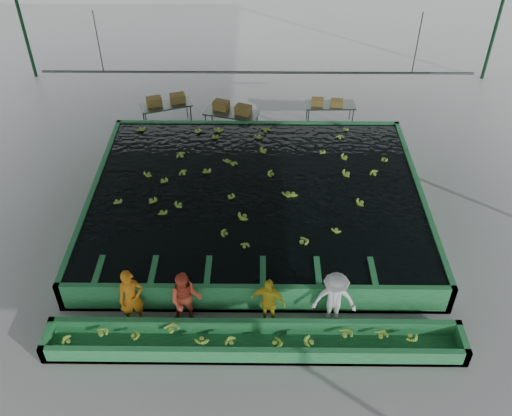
{
  "coord_description": "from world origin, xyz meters",
  "views": [
    {
      "loc": [
        0.13,
        -12.06,
        11.31
      ],
      "look_at": [
        0.0,
        0.5,
        1.0
      ],
      "focal_mm": 40.0,
      "sensor_mm": 36.0,
      "label": 1
    }
  ],
  "objects_px": {
    "sorting_trough": "(254,341)",
    "worker_b": "(186,299)",
    "packing_table_right": "(330,114)",
    "worker_a": "(132,298)",
    "box_stack_left": "(166,103)",
    "worker_c": "(268,302)",
    "flotation_tank": "(256,201)",
    "box_stack_right": "(327,105)",
    "worker_d": "(334,300)",
    "box_stack_mid": "(232,111)",
    "packing_table_mid": "(232,123)",
    "packing_table_left": "(167,115)"
  },
  "relations": [
    {
      "from": "flotation_tank",
      "to": "worker_d",
      "type": "relative_size",
      "value": 5.97
    },
    {
      "from": "sorting_trough",
      "to": "worker_b",
      "type": "xyz_separation_m",
      "value": [
        -1.68,
        0.8,
        0.57
      ]
    },
    {
      "from": "worker_a",
      "to": "packing_table_left",
      "type": "height_order",
      "value": "worker_a"
    },
    {
      "from": "box_stack_mid",
      "to": "box_stack_right",
      "type": "height_order",
      "value": "box_stack_mid"
    },
    {
      "from": "box_stack_left",
      "to": "worker_c",
      "type": "bearing_deg",
      "value": -68.71
    },
    {
      "from": "sorting_trough",
      "to": "packing_table_mid",
      "type": "distance_m",
      "value": 9.75
    },
    {
      "from": "packing_table_right",
      "to": "box_stack_right",
      "type": "height_order",
      "value": "box_stack_right"
    },
    {
      "from": "worker_c",
      "to": "worker_d",
      "type": "xyz_separation_m",
      "value": [
        1.61,
        0.0,
        0.09
      ]
    },
    {
      "from": "worker_c",
      "to": "box_stack_right",
      "type": "xyz_separation_m",
      "value": [
        2.24,
        9.55,
        0.09
      ]
    },
    {
      "from": "sorting_trough",
      "to": "worker_b",
      "type": "distance_m",
      "value": 1.94
    },
    {
      "from": "worker_b",
      "to": "box_stack_right",
      "type": "xyz_separation_m",
      "value": [
        4.25,
        9.55,
        0.02
      ]
    },
    {
      "from": "worker_c",
      "to": "box_stack_right",
      "type": "height_order",
      "value": "worker_c"
    },
    {
      "from": "sorting_trough",
      "to": "worker_c",
      "type": "xyz_separation_m",
      "value": [
        0.33,
        0.8,
        0.5
      ]
    },
    {
      "from": "sorting_trough",
      "to": "box_stack_mid",
      "type": "xyz_separation_m",
      "value": [
        -0.92,
        9.78,
        0.64
      ]
    },
    {
      "from": "sorting_trough",
      "to": "worker_d",
      "type": "relative_size",
      "value": 5.97
    },
    {
      "from": "worker_c",
      "to": "packing_table_mid",
      "type": "relative_size",
      "value": 0.76
    },
    {
      "from": "worker_a",
      "to": "packing_table_right",
      "type": "relative_size",
      "value": 0.92
    },
    {
      "from": "sorting_trough",
      "to": "worker_a",
      "type": "distance_m",
      "value": 3.15
    },
    {
      "from": "flotation_tank",
      "to": "box_stack_mid",
      "type": "height_order",
      "value": "box_stack_mid"
    },
    {
      "from": "flotation_tank",
      "to": "sorting_trough",
      "type": "bearing_deg",
      "value": -90.0
    },
    {
      "from": "box_stack_mid",
      "to": "packing_table_right",
      "type": "bearing_deg",
      "value": 9.99
    },
    {
      "from": "worker_b",
      "to": "packing_table_right",
      "type": "distance_m",
      "value": 10.58
    },
    {
      "from": "packing_table_right",
      "to": "flotation_tank",
      "type": "bearing_deg",
      "value": -117.03
    },
    {
      "from": "worker_a",
      "to": "packing_table_left",
      "type": "distance_m",
      "value": 9.54
    },
    {
      "from": "worker_c",
      "to": "packing_table_right",
      "type": "distance_m",
      "value": 9.92
    },
    {
      "from": "box_stack_left",
      "to": "worker_b",
      "type": "bearing_deg",
      "value": -79.76
    },
    {
      "from": "sorting_trough",
      "to": "worker_b",
      "type": "height_order",
      "value": "worker_b"
    },
    {
      "from": "packing_table_right",
      "to": "box_stack_left",
      "type": "height_order",
      "value": "box_stack_left"
    },
    {
      "from": "packing_table_mid",
      "to": "packing_table_right",
      "type": "distance_m",
      "value": 3.74
    },
    {
      "from": "worker_c",
      "to": "box_stack_left",
      "type": "relative_size",
      "value": 1.05
    },
    {
      "from": "worker_d",
      "to": "sorting_trough",
      "type": "bearing_deg",
      "value": -153.37
    },
    {
      "from": "sorting_trough",
      "to": "packing_table_right",
      "type": "xyz_separation_m",
      "value": [
        2.71,
        10.42,
        0.17
      ]
    },
    {
      "from": "worker_b",
      "to": "box_stack_left",
      "type": "relative_size",
      "value": 1.14
    },
    {
      "from": "box_stack_mid",
      "to": "flotation_tank",
      "type": "bearing_deg",
      "value": -78.84
    },
    {
      "from": "box_stack_left",
      "to": "box_stack_right",
      "type": "xyz_separation_m",
      "value": [
        5.98,
        -0.05,
        -0.02
      ]
    },
    {
      "from": "worker_a",
      "to": "worker_c",
      "type": "height_order",
      "value": "worker_a"
    },
    {
      "from": "worker_d",
      "to": "box_stack_left",
      "type": "height_order",
      "value": "worker_d"
    },
    {
      "from": "flotation_tank",
      "to": "box_stack_right",
      "type": "height_order",
      "value": "box_stack_right"
    },
    {
      "from": "flotation_tank",
      "to": "packing_table_right",
      "type": "bearing_deg",
      "value": 62.97
    },
    {
      "from": "worker_a",
      "to": "sorting_trough",
      "type": "bearing_deg",
      "value": -35.95
    },
    {
      "from": "sorting_trough",
      "to": "worker_a",
      "type": "height_order",
      "value": "worker_a"
    },
    {
      "from": "box_stack_right",
      "to": "packing_table_mid",
      "type": "bearing_deg",
      "value": -169.7
    },
    {
      "from": "worker_a",
      "to": "box_stack_right",
      "type": "height_order",
      "value": "worker_a"
    },
    {
      "from": "packing_table_right",
      "to": "sorting_trough",
      "type": "bearing_deg",
      "value": -104.6
    },
    {
      "from": "worker_d",
      "to": "box_stack_mid",
      "type": "height_order",
      "value": "worker_d"
    },
    {
      "from": "worker_d",
      "to": "box_stack_mid",
      "type": "relative_size",
      "value": 1.18
    },
    {
      "from": "worker_d",
      "to": "box_stack_right",
      "type": "bearing_deg",
      "value": 90.34
    },
    {
      "from": "sorting_trough",
      "to": "worker_b",
      "type": "relative_size",
      "value": 6.12
    },
    {
      "from": "flotation_tank",
      "to": "sorting_trough",
      "type": "relative_size",
      "value": 1.0
    },
    {
      "from": "packing_table_mid",
      "to": "packing_table_right",
      "type": "xyz_separation_m",
      "value": [
        3.67,
        0.72,
        -0.03
      ]
    }
  ]
}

